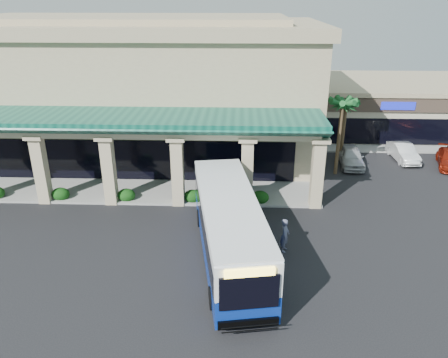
# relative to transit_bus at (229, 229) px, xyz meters

# --- Properties ---
(ground) EXTENTS (110.00, 110.00, 0.00)m
(ground) POSITION_rel_transit_bus_xyz_m (-0.51, 1.00, -1.71)
(ground) COLOR black
(main_building) EXTENTS (30.80, 14.80, 11.35)m
(main_building) POSITION_rel_transit_bus_xyz_m (-8.51, 17.00, 3.97)
(main_building) COLOR tan
(main_building) RESTS_ON ground
(arcade) EXTENTS (30.00, 6.20, 5.70)m
(arcade) POSITION_rel_transit_bus_xyz_m (-8.51, 7.80, 1.14)
(arcade) COLOR #0C4A3C
(arcade) RESTS_ON ground
(strip_mall) EXTENTS (22.50, 12.50, 4.90)m
(strip_mall) POSITION_rel_transit_bus_xyz_m (17.49, 25.00, 0.74)
(strip_mall) COLOR beige
(strip_mall) RESTS_ON ground
(palm_0) EXTENTS (2.40, 2.40, 6.60)m
(palm_0) POSITION_rel_transit_bus_xyz_m (7.99, 12.00, 1.59)
(palm_0) COLOR #144D1F
(palm_0) RESTS_ON ground
(palm_1) EXTENTS (2.40, 2.40, 5.80)m
(palm_1) POSITION_rel_transit_bus_xyz_m (8.99, 15.00, 1.19)
(palm_1) COLOR #144D1F
(palm_1) RESTS_ON ground
(broadleaf_tree) EXTENTS (2.60, 2.60, 4.81)m
(broadleaf_tree) POSITION_rel_transit_bus_xyz_m (6.99, 20.00, 0.70)
(broadleaf_tree) COLOR #0F370C
(broadleaf_tree) RESTS_ON ground
(transit_bus) EXTENTS (4.79, 12.51, 3.41)m
(transit_bus) POSITION_rel_transit_bus_xyz_m (0.00, 0.00, 0.00)
(transit_bus) COLOR #0C2E99
(transit_bus) RESTS_ON ground
(pedestrian) EXTENTS (0.62, 0.79, 1.92)m
(pedestrian) POSITION_rel_transit_bus_xyz_m (3.01, 0.72, -0.75)
(pedestrian) COLOR slate
(pedestrian) RESTS_ON ground
(car_silver) EXTENTS (2.17, 4.63, 1.53)m
(car_silver) POSITION_rel_transit_bus_xyz_m (9.57, 13.85, -0.94)
(car_silver) COLOR #B6B6BA
(car_silver) RESTS_ON ground
(car_white) EXTENTS (1.69, 4.35, 1.41)m
(car_white) POSITION_rel_transit_bus_xyz_m (14.22, 15.22, -1.00)
(car_white) COLOR white
(car_white) RESTS_ON ground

